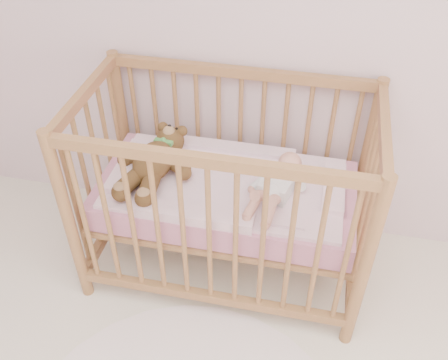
% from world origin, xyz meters
% --- Properties ---
extents(crib, '(1.36, 0.76, 1.00)m').
position_xyz_m(crib, '(-0.21, 1.60, 0.50)').
color(crib, '#9F6443').
rests_on(crib, floor).
extents(mattress, '(1.22, 0.62, 0.13)m').
position_xyz_m(mattress, '(-0.21, 1.60, 0.49)').
color(mattress, pink).
rests_on(mattress, crib).
extents(blanket, '(1.10, 0.58, 0.06)m').
position_xyz_m(blanket, '(-0.21, 1.60, 0.56)').
color(blanket, '#F6AAC3').
rests_on(blanket, mattress).
extents(baby, '(0.36, 0.55, 0.12)m').
position_xyz_m(baby, '(0.03, 1.58, 0.64)').
color(baby, white).
rests_on(baby, blanket).
extents(teddy_bear, '(0.46, 0.61, 0.16)m').
position_xyz_m(teddy_bear, '(-0.56, 1.58, 0.65)').
color(teddy_bear, brown).
rests_on(teddy_bear, blanket).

